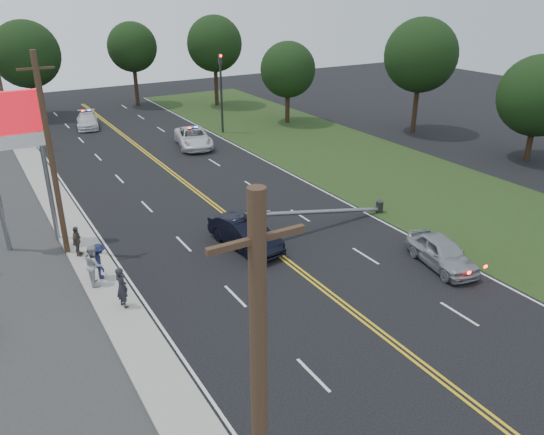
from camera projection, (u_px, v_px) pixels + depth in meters
ground at (359, 316)px, 21.92m from camera, size 120.00×120.00×0.00m
sidewalk at (93, 265)px, 25.83m from camera, size 1.80×70.00×0.12m
grass_verge at (420, 186)px, 36.11m from camera, size 12.00×80.00×0.01m
centerline_yellow at (245, 229)px, 29.78m from camera, size 0.36×80.00×0.00m
pylon_sign at (12, 133)px, 25.62m from camera, size 3.20×0.35×8.00m
traffic_signal at (221, 87)px, 47.73m from camera, size 0.28×0.41×7.05m
fallen_streetlight at (327, 211)px, 29.81m from camera, size 9.36×0.44×1.91m
utility_pole_mid at (51, 158)px, 25.02m from camera, size 1.60×0.28×10.00m
utility_pole_far at (1, 88)px, 42.34m from camera, size 1.60×0.28×10.00m
tree_6 at (26, 54)px, 52.70m from camera, size 6.61×6.61×9.61m
tree_7 at (132, 47)px, 58.17m from camera, size 5.38×5.38×9.07m
tree_8 at (214, 44)px, 57.90m from camera, size 6.02×6.02×9.75m
tree_9 at (288, 70)px, 50.98m from camera, size 5.32×5.32×7.81m
tree_12 at (539, 96)px, 39.63m from camera, size 6.06×6.06×8.03m
tree_13 at (421, 55)px, 46.77m from camera, size 6.46×6.46×10.15m
crashed_sedan at (245, 233)px, 27.44m from camera, size 2.30×4.93×1.56m
waiting_sedan at (442, 252)px, 25.61m from camera, size 2.52×4.51×1.45m
emergency_a at (193, 138)px, 44.77m from camera, size 3.73×6.01×1.55m
emergency_b at (87, 121)px, 50.85m from camera, size 2.82×4.97×1.36m
bystander_a at (122, 287)px, 22.03m from camera, size 0.61×0.77×1.84m
bystander_b at (94, 265)px, 23.75m from camera, size 0.81×1.00×1.92m
bystander_c at (100, 261)px, 24.25m from camera, size 0.72×1.16×1.72m
bystander_d at (77, 241)px, 26.31m from camera, size 0.80×0.99×1.57m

